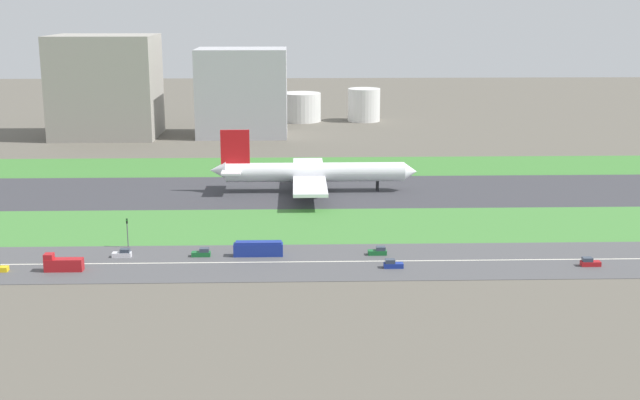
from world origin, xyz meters
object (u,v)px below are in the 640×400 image
Objects in this scene: car_5 at (378,251)px; fuel_tank_centre at (364,105)px; car_2 at (202,253)px; hangar_building at (242,92)px; car_0 at (123,254)px; truck_1 at (63,264)px; traffic_light at (127,231)px; terminal_building at (106,86)px; fuel_tank_west at (301,107)px; airliner at (310,172)px; bus_0 at (258,249)px; car_3 at (590,262)px; car_4 at (393,264)px.

fuel_tank_centre is at bearing 86.22° from car_5.
car_2 is 0.27× the size of fuel_tank_centre.
car_0 is at bearing -95.42° from hangar_building.
truck_1 is 1.17× the size of traffic_light.
terminal_building is 2.26× the size of fuel_tank_west.
airliner is 14.77× the size of car_5.
bus_0 is at bearing -101.19° from airliner.
truck_1 is at bearing -121.33° from traffic_light.
car_0 is (-107.27, 10.00, 0.00)m from car_3.
car_4 is 0.11× the size of hangar_building.
car_0 is 0.22× the size of fuel_tank_west.
hangar_building is (59.75, 0.00, -2.93)m from terminal_building.
car_5 is 60.15m from car_0.
airliner is at bearing 56.35° from car_0.
hangar_building is at bearing -98.45° from truck_1.
airliner is at bearing 78.81° from bus_0.
car_3 is 89.28m from car_2.
fuel_tank_west is (-18.80, 237.00, 6.16)m from car_4.
fuel_tank_west is (25.06, 227.00, 6.16)m from car_2.
terminal_building is 1.13× the size of hangar_building.
traffic_light is 0.36× the size of fuel_tank_west.
fuel_tank_west is (-1.66, 159.00, 0.85)m from airliner.
car_4 is 0.22× the size of fuel_tank_west.
truck_1 is 15.06m from car_0.
fuel_tank_centre reaches higher than car_4.
bus_0 is 44.20m from truck_1.
truck_1 is 1.91× the size of car_0.
truck_1 is 195.60m from terminal_building.
traffic_light is at bearing 166.01° from bus_0.
hangar_building reaches higher than fuel_tank_west.
car_3 is 1.00× the size of car_4.
car_5 is at bearing -60.58° from terminal_building.
truck_1 reaches higher than car_0.
car_5 is 1.00× the size of car_4.
car_5 is at bearing -76.75° from hangar_building.
traffic_light is (-62.68, 17.99, 3.37)m from car_4.
car_2 is (-43.86, 10.00, 0.00)m from car_4.
hangar_building is at bearing 90.40° from car_2.
fuel_tank_west reaches higher than car_2.
fuel_tank_centre is at bearing 76.00° from car_2.
car_3 and car_0 have the same top height.
fuel_tank_centre is (57.88, 45.00, -11.13)m from hangar_building.
traffic_light is 0.18× the size of hangar_building.
car_5 and car_3 have the same top height.
car_3 is 0.52× the size of truck_1.
car_4 is 0.10× the size of terminal_building.
traffic_light is (-32.10, 7.99, 2.47)m from bus_0.
truck_1 is at bearing -80.76° from terminal_building.
car_5 is at bearing -11.98° from car_3.
fuel_tank_west reaches higher than car_5.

